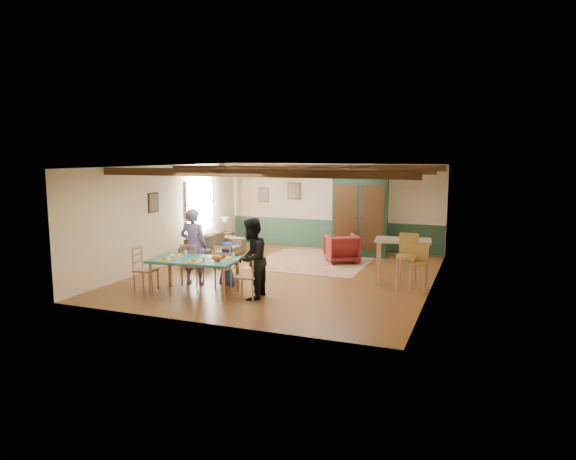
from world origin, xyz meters
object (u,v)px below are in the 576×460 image
(person_woman, at_px, (251,259))
(dining_table, at_px, (195,277))
(table_lamp, at_px, (225,225))
(sofa, at_px, (214,247))
(dining_chair_far_right, at_px, (226,266))
(person_man, at_px, (194,246))
(dining_chair_far_left, at_px, (193,264))
(end_table, at_px, (225,241))
(person_child, at_px, (227,264))
(cat, at_px, (217,257))
(counter_table, at_px, (402,262))
(bar_stool_left, at_px, (406,263))
(dining_chair_end_right, at_px, (247,275))
(armoire, at_px, (360,214))
(dining_chair_end_left, at_px, (146,269))
(bar_stool_right, at_px, (418,269))
(armchair, at_px, (342,249))

(person_woman, bearing_deg, dining_table, -90.00)
(table_lamp, bearing_deg, sofa, -74.47)
(dining_chair_far_right, bearing_deg, person_man, -5.71)
(dining_chair_far_right, relative_size, person_man, 0.55)
(dining_chair_far_left, bearing_deg, table_lamp, -77.57)
(dining_table, xyz_separation_m, end_table, (-1.90, 4.91, -0.12))
(person_child, height_order, cat, person_child)
(dining_chair_far_left, bearing_deg, end_table, -77.57)
(dining_table, distance_m, end_table, 5.26)
(counter_table, bearing_deg, bar_stool_left, -73.57)
(dining_chair_far_right, distance_m, dining_chair_end_right, 1.07)
(armoire, height_order, bar_stool_left, armoire)
(counter_table, relative_size, bar_stool_left, 1.00)
(sofa, bearing_deg, dining_chair_far_left, -159.50)
(dining_chair_far_right, bearing_deg, armoire, -118.78)
(person_man, xyz_separation_m, table_lamp, (-1.41, 4.13, -0.10))
(dining_chair_end_left, distance_m, end_table, 5.09)
(sofa, bearing_deg, cat, -149.09)
(dining_table, relative_size, sofa, 0.80)
(armoire, relative_size, bar_stool_left, 1.96)
(person_woman, bearing_deg, sofa, -146.54)
(dining_chair_far_left, xyz_separation_m, cat, (1.06, -0.73, 0.37))
(dining_table, distance_m, table_lamp, 5.28)
(person_woman, relative_size, bar_stool_left, 1.34)
(end_table, bearing_deg, dining_table, -68.82)
(dining_chair_far_left, height_order, sofa, dining_chair_far_left)
(person_woman, bearing_deg, bar_stool_right, 112.49)
(sofa, height_order, table_lamp, table_lamp)
(dining_table, relative_size, dining_chair_end_right, 1.89)
(dining_chair_far_left, bearing_deg, dining_table, 119.05)
(person_man, relative_size, end_table, 3.29)
(person_man, distance_m, bar_stool_right, 5.07)
(cat, distance_m, end_table, 5.57)
(end_table, distance_m, bar_stool_left, 6.78)
(dining_table, distance_m, sofa, 3.83)
(dining_chair_far_right, distance_m, sofa, 3.30)
(armoire, distance_m, sofa, 4.38)
(dining_chair_far_left, distance_m, person_woman, 1.88)
(cat, bearing_deg, person_child, 99.46)
(dining_chair_end_left, bearing_deg, bar_stool_right, -76.61)
(person_man, bearing_deg, sofa, -75.73)
(end_table, distance_m, counter_table, 6.36)
(bar_stool_left, bearing_deg, armchair, 134.91)
(end_table, bearing_deg, armoire, 7.81)
(dining_chair_far_left, distance_m, bar_stool_left, 4.83)
(dining_chair_end_left, height_order, bar_stool_left, bar_stool_left)
(dining_table, xyz_separation_m, dining_chair_end_left, (-1.17, -0.13, 0.10))
(person_man, bearing_deg, dining_chair_far_right, 174.29)
(end_table, relative_size, bar_stool_right, 0.51)
(dining_chair_end_right, bearing_deg, end_table, -153.37)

